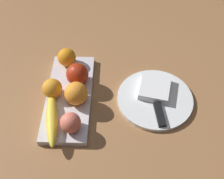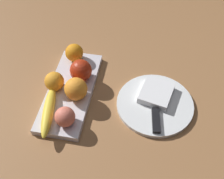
{
  "view_description": "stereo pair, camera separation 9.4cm",
  "coord_description": "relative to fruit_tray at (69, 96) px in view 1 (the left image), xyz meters",
  "views": [
    {
      "loc": [
        -0.64,
        -0.18,
        0.78
      ],
      "look_at": [
        -0.04,
        -0.17,
        0.05
      ],
      "focal_mm": 46.36,
      "sensor_mm": 36.0,
      "label": 1
    },
    {
      "loc": [
        -0.63,
        -0.27,
        0.78
      ],
      "look_at": [
        -0.04,
        -0.17,
        0.05
      ],
      "focal_mm": 46.36,
      "sensor_mm": 36.0,
      "label": 2
    }
  ],
  "objects": [
    {
      "name": "fruit_tray",
      "position": [
        0.0,
        0.0,
        0.0
      ],
      "size": [
        0.36,
        0.15,
        0.02
      ],
      "primitive_type": "cube",
      "color": "silver",
      "rests_on": "ground_plane"
    },
    {
      "name": "orange_near_apple",
      "position": [
        -0.0,
        0.05,
        0.04
      ],
      "size": [
        0.07,
        0.07,
        0.07
      ],
      "primitive_type": "sphere",
      "color": "orange",
      "rests_on": "fruit_tray"
    },
    {
      "name": "peach",
      "position": [
        -0.13,
        -0.02,
        0.04
      ],
      "size": [
        0.06,
        0.06,
        0.06
      ],
      "primitive_type": "sphere",
      "color": "#E26E58",
      "rests_on": "fruit_tray"
    },
    {
      "name": "orange_near_banana",
      "position": [
        0.14,
        0.02,
        0.04
      ],
      "size": [
        0.07,
        0.07,
        0.07
      ],
      "primitive_type": "sphere",
      "color": "orange",
      "rests_on": "fruit_tray"
    },
    {
      "name": "folded_napkin",
      "position": [
        0.03,
        -0.29,
        0.02
      ],
      "size": [
        0.13,
        0.12,
        0.02
      ],
      "primitive_type": "cube",
      "rotation": [
        0.0,
        0.0,
        -0.22
      ],
      "color": "white",
      "rests_on": "dinner_plate"
    },
    {
      "name": "ground_plane",
      "position": [
        0.04,
        0.02,
        -0.01
      ],
      "size": [
        2.4,
        2.4,
        0.0
      ],
      "primitive_type": "plane",
      "color": "#97663D"
    },
    {
      "name": "banana",
      "position": [
        -0.11,
        0.04,
        0.03
      ],
      "size": [
        0.2,
        0.07,
        0.03
      ],
      "primitive_type": "ellipsoid",
      "rotation": [
        0.0,
        0.0,
        0.17
      ],
      "color": "yellow",
      "rests_on": "fruit_tray"
    },
    {
      "name": "knife",
      "position": [
        -0.06,
        -0.3,
        0.01
      ],
      "size": [
        0.18,
        0.05,
        0.01
      ],
      "rotation": [
        0.0,
        0.0,
        0.13
      ],
      "color": "silver",
      "rests_on": "dinner_plate"
    },
    {
      "name": "apple",
      "position": [
        0.06,
        -0.03,
        0.05
      ],
      "size": [
        0.08,
        0.08,
        0.08
      ],
      "primitive_type": "sphere",
      "color": "#A82811",
      "rests_on": "fruit_tray"
    },
    {
      "name": "orange_center",
      "position": [
        -0.03,
        -0.03,
        0.05
      ],
      "size": [
        0.08,
        0.08,
        0.08
      ],
      "primitive_type": "sphere",
      "color": "orange",
      "rests_on": "fruit_tray"
    },
    {
      "name": "dinner_plate",
      "position": [
        0.0,
        -0.29,
        -0.0
      ],
      "size": [
        0.25,
        0.25,
        0.01
      ],
      "primitive_type": "cylinder",
      "color": "white",
      "rests_on": "ground_plane"
    }
  ]
}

